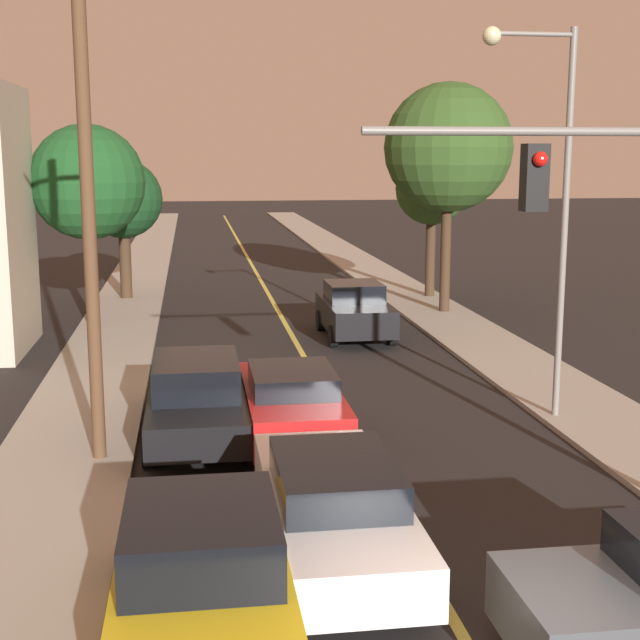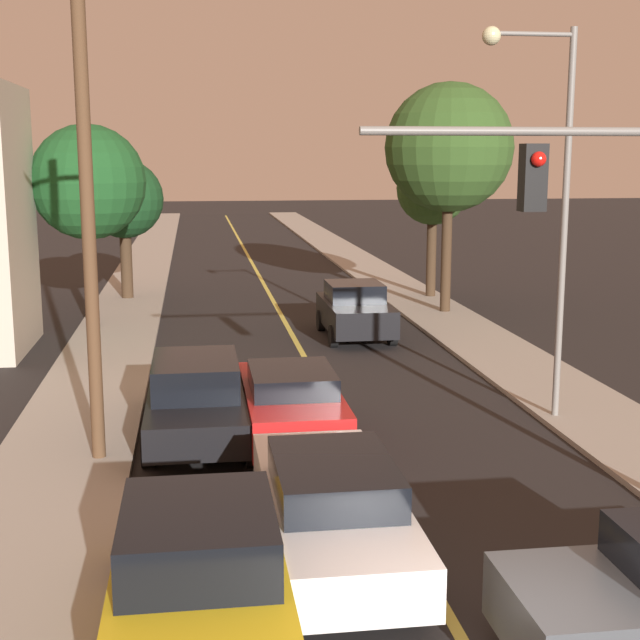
# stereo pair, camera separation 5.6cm
# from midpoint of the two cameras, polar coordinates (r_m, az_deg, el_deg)

# --- Properties ---
(road_surface) EXTENTS (8.21, 80.00, 0.01)m
(road_surface) POSITION_cam_midpoint_polar(r_m,az_deg,el_deg) (43.83, -4.33, 3.37)
(road_surface) COLOR black
(road_surface) RESTS_ON ground
(sidewalk_left) EXTENTS (2.50, 80.00, 0.12)m
(sidewalk_left) POSITION_cam_midpoint_polar(r_m,az_deg,el_deg) (43.79, -11.35, 3.26)
(sidewalk_left) COLOR #9E998E
(sidewalk_left) RESTS_ON ground
(sidewalk_right) EXTENTS (2.50, 80.00, 0.12)m
(sidewalk_right) POSITION_cam_midpoint_polar(r_m,az_deg,el_deg) (44.51, 2.58, 3.57)
(sidewalk_right) COLOR #9E998E
(sidewalk_right) RESTS_ON ground
(car_near_lane_front) EXTENTS (1.92, 5.11, 1.47)m
(car_near_lane_front) POSITION_cam_midpoint_polar(r_m,az_deg,el_deg) (12.40, 0.74, -11.77)
(car_near_lane_front) COLOR white
(car_near_lane_front) RESTS_ON ground
(car_near_lane_second) EXTENTS (1.90, 4.44, 1.47)m
(car_near_lane_second) POSITION_cam_midpoint_polar(r_m,az_deg,el_deg) (17.18, -1.92, -5.30)
(car_near_lane_second) COLOR red
(car_near_lane_second) RESTS_ON ground
(car_outer_lane_front) EXTENTS (2.04, 4.73, 1.65)m
(car_outer_lane_front) POSITION_cam_midpoint_polar(r_m,az_deg,el_deg) (10.53, -7.72, -15.69)
(car_outer_lane_front) COLOR gold
(car_outer_lane_front) RESTS_ON ground
(car_outer_lane_second) EXTENTS (1.96, 5.14, 1.63)m
(car_outer_lane_second) POSITION_cam_midpoint_polar(r_m,az_deg,el_deg) (17.53, -8.00, -4.90)
(car_outer_lane_second) COLOR black
(car_outer_lane_second) RESTS_ON ground
(car_far_oncoming) EXTENTS (1.96, 4.07, 1.67)m
(car_far_oncoming) POSITION_cam_midpoint_polar(r_m,az_deg,el_deg) (26.87, 2.17, 0.63)
(car_far_oncoming) COLOR black
(car_far_oncoming) RESTS_ON ground
(streetlamp_right) EXTENTS (1.90, 0.36, 7.77)m
(streetlamp_right) POSITION_cam_midpoint_polar(r_m,az_deg,el_deg) (18.42, 14.24, 8.94)
(streetlamp_right) COLOR slate
(streetlamp_right) RESTS_ON ground
(utility_pole_left) EXTENTS (1.60, 0.24, 8.65)m
(utility_pole_left) POSITION_cam_midpoint_polar(r_m,az_deg,el_deg) (15.82, -14.72, 7.09)
(utility_pole_left) COLOR #513823
(utility_pole_left) RESTS_ON ground
(tree_left_near) EXTENTS (2.93, 2.93, 5.19)m
(tree_left_near) POSITION_cam_midpoint_polar(r_m,az_deg,el_deg) (34.20, -12.55, 7.50)
(tree_left_near) COLOR #3D2B1C
(tree_left_near) RESTS_ON ground
(tree_left_far) EXTENTS (3.54, 3.54, 6.28)m
(tree_left_far) POSITION_cam_midpoint_polar(r_m,az_deg,el_deg) (28.57, -14.72, 8.50)
(tree_left_far) COLOR #4C3823
(tree_left_far) RESTS_ON ground
(tree_right_near) EXTENTS (4.33, 4.33, 7.74)m
(tree_right_near) POSITION_cam_midpoint_polar(r_m,az_deg,el_deg) (30.74, 8.16, 10.84)
(tree_right_near) COLOR #3D2B1C
(tree_right_near) RESTS_ON ground
(tree_right_far) EXTENTS (2.74, 2.74, 5.46)m
(tree_right_far) POSITION_cam_midpoint_polar(r_m,az_deg,el_deg) (34.11, 7.12, 8.27)
(tree_right_far) COLOR #3D2B1C
(tree_right_far) RESTS_ON ground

